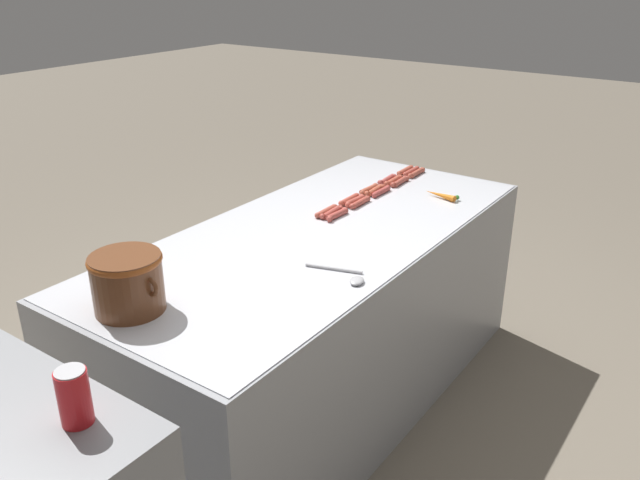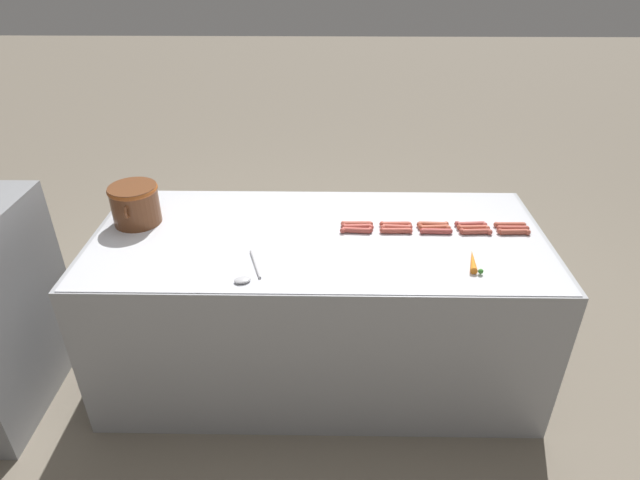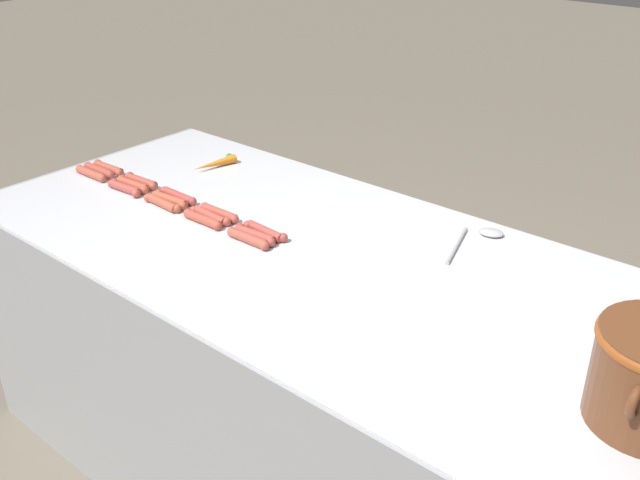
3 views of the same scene
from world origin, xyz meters
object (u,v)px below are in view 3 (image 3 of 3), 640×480
Objects in this scene: hot_dog_6 at (133,184)px; hot_dog_8 at (210,216)px; hot_dog_9 at (255,235)px; carrot at (215,163)px; hot_dog_4 at (265,231)px; hot_dog_13 at (202,219)px; hot_dog_5 at (99,170)px; hot_dog_3 at (219,213)px; hot_dog_11 at (125,188)px; hot_dog_7 at (170,200)px; serving_spoon at (480,237)px; hot_dog_0 at (108,168)px; hot_dog_14 at (248,238)px; hot_dog_10 at (91,174)px; hot_dog_1 at (141,181)px; hot_dog_2 at (178,196)px; hot_dog_12 at (162,203)px.

hot_dog_8 is at bearing 90.01° from hot_dog_6.
hot_dog_9 is 0.58m from carrot.
hot_dog_4 is 1.00× the size of hot_dog_13.
hot_dog_3 is at bearing 93.21° from hot_dog_5.
hot_dog_13 is (-0.00, 0.37, 0.00)m from hot_dog_11.
hot_dog_7 and hot_dog_8 have the same top height.
hot_dog_8 reaches higher than serving_spoon.
hot_dog_11 is at bearing 69.57° from hot_dog_0.
hot_dog_3 is 0.19m from hot_dog_4.
hot_dog_3 is 1.00× the size of hot_dog_14.
hot_dog_5 is (0.03, -0.57, 0.00)m from hot_dog_3.
hot_dog_4 is at bearing 94.95° from hot_dog_10.
hot_dog_1 is 1.00× the size of hot_dog_7.
hot_dog_10 is 1.32m from serving_spoon.
hot_dog_3 and hot_dog_10 have the same top height.
hot_dog_5 is 0.76m from hot_dog_9.
hot_dog_2 is 0.07m from hot_dog_12.
hot_dog_9 and hot_dog_11 have the same top height.
hot_dog_2 is 0.04m from hot_dog_7.
hot_dog_4 is 1.00× the size of hot_dog_9.
hot_dog_10 is 0.56m from hot_dog_13.
hot_dog_6 is (0.03, -0.38, 0.00)m from hot_dog_3.
serving_spoon is at bearing 127.93° from hot_dog_4.
hot_dog_3 is 1.00× the size of hot_dog_4.
hot_dog_11 is 1.00× the size of hot_dog_13.
hot_dog_7 is 1.00× the size of hot_dog_9.
hot_dog_10 is at bearing -69.31° from hot_dog_1.
hot_dog_13 is 0.88× the size of carrot.
hot_dog_9 reaches higher than serving_spoon.
hot_dog_8 and hot_dog_10 have the same top height.
hot_dog_13 is at bearing -57.15° from serving_spoon.
hot_dog_13 is (0.07, 0.38, 0.00)m from hot_dog_1.
hot_dog_2 is 0.20m from hot_dog_13.
hot_dog_14 is (0.03, 0.19, 0.00)m from hot_dog_8.
hot_dog_3 is 0.38m from hot_dog_6.
hot_dog_0 is 0.37m from carrot.
hot_dog_14 is at bearing 71.02° from hot_dog_3.
hot_dog_1 is 1.00× the size of hot_dog_14.
hot_dog_8 is (0.04, 0.38, 0.00)m from hot_dog_1.
hot_dog_8 is 0.03m from hot_dog_13.
hot_dog_6 and hot_dog_12 have the same top height.
hot_dog_0 is 0.88× the size of carrot.
hot_dog_13 is (0.06, -0.20, 0.00)m from hot_dog_4.
hot_dog_0 is 1.00× the size of hot_dog_11.
hot_dog_2 is 1.00× the size of hot_dog_10.
hot_dog_14 is at bearing 85.22° from hot_dog_7.
hot_dog_11 is at bearing -68.86° from hot_dog_2.
hot_dog_11 is 0.37m from hot_dog_13.
hot_dog_10 is 0.42m from carrot.
hot_dog_9 and hot_dog_13 have the same top height.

